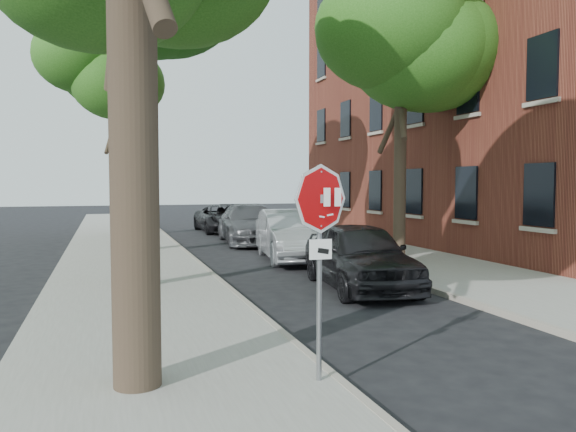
% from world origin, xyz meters
% --- Properties ---
extents(ground, '(120.00, 120.00, 0.00)m').
position_xyz_m(ground, '(0.00, 0.00, 0.00)').
color(ground, black).
rests_on(ground, ground).
extents(sidewalk_left, '(4.00, 55.00, 0.12)m').
position_xyz_m(sidewalk_left, '(-2.50, 12.00, 0.06)').
color(sidewalk_left, gray).
rests_on(sidewalk_left, ground).
extents(sidewalk_right, '(4.00, 55.00, 0.12)m').
position_xyz_m(sidewalk_right, '(6.00, 12.00, 0.06)').
color(sidewalk_right, gray).
rests_on(sidewalk_right, ground).
extents(curb_left, '(0.12, 55.00, 0.13)m').
position_xyz_m(curb_left, '(-0.45, 12.00, 0.07)').
color(curb_left, '#9E9384').
rests_on(curb_left, ground).
extents(curb_right, '(0.12, 55.00, 0.13)m').
position_xyz_m(curb_right, '(3.95, 12.00, 0.07)').
color(curb_right, '#9E9384').
rests_on(curb_right, ground).
extents(apartment_building, '(12.20, 20.20, 15.30)m').
position_xyz_m(apartment_building, '(14.00, 14.00, 7.65)').
color(apartment_building, maroon).
rests_on(apartment_building, ground).
extents(stop_sign, '(0.76, 0.34, 2.61)m').
position_xyz_m(stop_sign, '(-0.70, -0.03, 1.95)').
color(stop_sign, gray).
rests_on(stop_sign, sidewalk_left).
extents(tree_mid_b, '(5.88, 5.46, 10.36)m').
position_xyz_m(tree_mid_b, '(-2.42, 14.12, 8.00)').
color(tree_mid_b, black).
rests_on(tree_mid_b, sidewalk_left).
extents(tree_far, '(5.29, 4.91, 9.33)m').
position_xyz_m(tree_far, '(-2.72, 21.11, 7.21)').
color(tree_far, black).
rests_on(tree_far, sidewalk_left).
extents(tree_right, '(5.29, 4.91, 9.33)m').
position_xyz_m(tree_right, '(5.98, 10.11, 7.21)').
color(tree_right, black).
rests_on(tree_right, sidewalk_right).
extents(car_a, '(2.41, 4.86, 1.59)m').
position_xyz_m(car_a, '(2.60, 5.83, 0.80)').
color(car_a, black).
rests_on(car_a, ground).
extents(car_b, '(2.38, 5.17, 1.64)m').
position_xyz_m(car_b, '(2.60, 10.96, 0.82)').
color(car_b, '#A5A7AC').
rests_on(car_b, ground).
extents(car_c, '(2.73, 5.73, 1.61)m').
position_xyz_m(car_c, '(2.60, 16.53, 0.81)').
color(car_c, '#46464A').
rests_on(car_c, ground).
extents(car_d, '(2.37, 5.01, 1.38)m').
position_xyz_m(car_d, '(2.60, 22.10, 0.69)').
color(car_d, black).
rests_on(car_d, ground).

